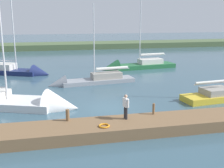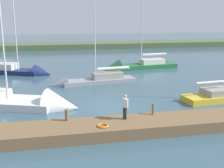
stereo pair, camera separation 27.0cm
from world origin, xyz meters
The scene contains 11 objects.
ground_plane centered at (0.00, 0.00, 0.00)m, with size 200.00×200.00×0.00m, color #385666.
far_shoreline centered at (0.00, -44.33, 0.00)m, with size 180.00×8.00×2.40m, color #4C603D.
dock_pier centered at (0.00, 4.86, 0.36)m, with size 22.67×2.60×0.73m, color brown.
mooring_post_near centered at (-2.27, 3.95, 1.10)m, with size 0.16×0.16×0.75m, color brown.
mooring_post_far centered at (3.40, 3.95, 1.09)m, with size 0.23×0.23×0.74m, color brown.
life_ring_buoy centered at (1.35, 5.38, 0.78)m, with size 0.66×0.66×0.10m, color orange.
sailboat_near_dock centered at (0.69, -8.69, 0.16)m, with size 9.60×3.21×9.43m.
sailboat_inner_slip centered at (8.18, -15.50, 0.26)m, with size 9.18×5.74×10.49m.
sailboat_outer_mooring centered at (6.36, -1.65, 0.20)m, with size 11.04×6.44×10.89m.
sailboat_mid_channel centered at (-6.70, -16.29, 0.22)m, with size 10.83×3.75×10.89m.
person_on_dock centered at (-0.23, 4.40, 1.64)m, with size 0.33×0.60×1.61m.
Camera 1 is at (4.15, 20.57, 7.06)m, focal length 44.66 mm.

